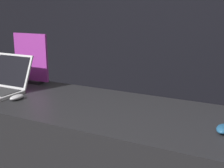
# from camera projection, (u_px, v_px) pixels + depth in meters

# --- Properties ---
(wall_back) EXTENTS (8.00, 0.05, 2.80)m
(wall_back) POSITION_uv_depth(u_px,v_px,m) (191.00, 14.00, 3.17)
(wall_back) COLOR black
(wall_back) RESTS_ON ground_plane
(laptop_front) EXTENTS (0.33, 0.36, 0.25)m
(laptop_front) POSITION_uv_depth(u_px,v_px,m) (2.00, 84.00, 2.18)
(laptop_front) COLOR #B7B7BC
(laptop_front) RESTS_ON display_counter
(mouse_front) EXTENTS (0.06, 0.11, 0.03)m
(mouse_front) POSITION_uv_depth(u_px,v_px,m) (17.00, 97.00, 2.02)
(mouse_front) COLOR #B2B2B7
(mouse_front) RESTS_ON display_counter
(promo_stand_front) EXTENTS (0.31, 0.07, 0.39)m
(promo_stand_front) POSITION_uv_depth(u_px,v_px,m) (31.00, 60.00, 2.41)
(promo_stand_front) COLOR black
(promo_stand_front) RESTS_ON display_counter
(mouse_back) EXTENTS (0.07, 0.11, 0.04)m
(mouse_back) POSITION_uv_depth(u_px,v_px,m) (223.00, 129.00, 1.49)
(mouse_back) COLOR navy
(mouse_back) RESTS_ON display_counter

